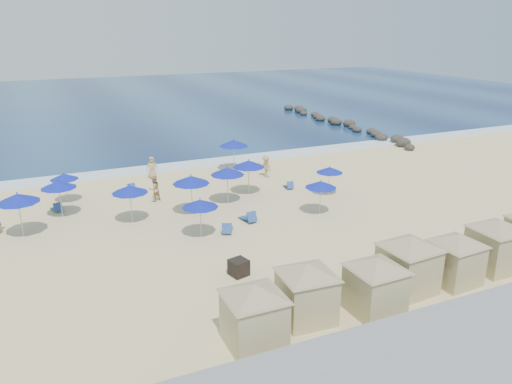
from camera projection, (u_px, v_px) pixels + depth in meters
ground at (228, 236)px, 28.69m from camera, size 160.00×160.00×0.00m
ocean at (98, 103)px, 76.21m from camera, size 160.00×80.00×0.06m
surf_line at (162, 168)px, 42.07m from camera, size 160.00×2.50×0.08m
seawall at (372, 365)px, 16.82m from camera, size 160.00×6.10×1.22m
rock_jetty at (341, 123)px, 59.41m from camera, size 2.56×26.66×0.96m
trash_bin at (239, 267)px, 24.11m from camera, size 0.98×0.98×0.81m
cabana_0 at (254, 307)px, 18.51m from camera, size 4.48×4.48×2.81m
cabana_1 at (307, 284)px, 20.15m from camera, size 4.43×4.43×2.78m
cabana_2 at (376, 278)px, 20.67m from camera, size 4.40×4.40×2.76m
cabana_3 at (409, 257)px, 22.33m from camera, size 4.66×4.66×2.93m
cabana_4 at (456, 252)px, 23.09m from camera, size 4.30×4.30×2.70m
cabana_5 at (497, 238)px, 24.35m from camera, size 4.62×4.62×2.90m
umbrella_0 at (18, 198)px, 27.85m from camera, size 2.38×2.38×2.71m
umbrella_1 at (58, 184)px, 30.86m from camera, size 2.18×2.18×2.48m
umbrella_2 at (130, 189)px, 29.93m from camera, size 2.19×2.19×2.49m
umbrella_3 at (64, 177)px, 33.48m from camera, size 1.88×1.88×2.14m
umbrella_4 at (191, 180)px, 31.20m from camera, size 2.35×2.35×2.68m
umbrella_5 at (200, 203)px, 27.90m from camera, size 2.08×2.08×2.36m
umbrella_6 at (227, 171)px, 33.23m from camera, size 2.28×2.28×2.60m
umbrella_7 at (249, 164)px, 35.01m from camera, size 2.29×2.29×2.60m
umbrella_8 at (234, 143)px, 40.58m from camera, size 2.40×2.40×2.73m
umbrella_9 at (330, 170)px, 34.96m from camera, size 1.90×1.90×2.16m
umbrella_10 at (321, 184)px, 31.38m from camera, size 2.02×2.02×2.30m
beach_chair_1 at (57, 208)px, 32.43m from camera, size 0.78×1.29×0.66m
beach_chair_2 at (130, 188)px, 36.22m from camera, size 0.83×1.37×0.70m
beach_chair_3 at (227, 229)px, 29.08m from camera, size 1.06×1.41×0.71m
beach_chair_4 at (249, 217)px, 30.71m from camera, size 0.80×1.46×0.77m
beach_chair_5 at (289, 186)px, 36.90m from camera, size 0.65×1.19×0.62m
beachgoer_1 at (154, 189)px, 34.06m from camera, size 1.07×0.98×1.78m
beachgoer_2 at (266, 166)px, 39.40m from camera, size 0.97×1.29×1.77m
beachgoer_3 at (152, 168)px, 39.10m from camera, size 0.98×0.78×1.76m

